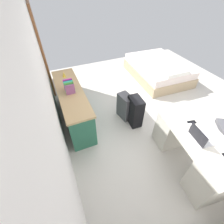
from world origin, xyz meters
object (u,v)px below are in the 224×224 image
at_px(suitcase_spare_grey, 125,107).
at_px(laptop, 200,137).
at_px(computer_mouse, 190,125).
at_px(figurine_small, 64,75).
at_px(suitcase_black, 135,111).
at_px(cell_phone_by_mouse, 192,122).
at_px(bed, 158,70).
at_px(desk, 192,150).
at_px(credenza, 73,105).

xyz_separation_m(suitcase_spare_grey, laptop, (-1.49, -0.38, 0.49)).
xyz_separation_m(computer_mouse, figurine_small, (2.17, 1.51, 0.08)).
bearing_deg(suitcase_black, laptop, -163.19).
height_order(suitcase_black, laptop, laptop).
relative_size(suitcase_black, cell_phone_by_mouse, 4.78).
xyz_separation_m(bed, computer_mouse, (-2.43, 1.25, 0.50)).
relative_size(desk, suitcase_spare_grey, 2.63).
height_order(credenza, cell_phone_by_mouse, credenza).
distance_m(credenza, laptop, 2.38).
distance_m(laptop, figurine_small, 2.81).
bearing_deg(laptop, credenza, 37.46).
relative_size(suitcase_spare_grey, figurine_small, 5.24).
distance_m(credenza, suitcase_black, 1.31).
xyz_separation_m(suitcase_black, computer_mouse, (-0.98, -0.37, 0.42)).
distance_m(bed, figurine_small, 2.83).
bearing_deg(bed, laptop, 153.77).
height_order(cell_phone_by_mouse, figurine_small, figurine_small).
distance_m(bed, suitcase_spare_grey, 2.08).
height_order(credenza, bed, credenza).
distance_m(credenza, cell_phone_by_mouse, 2.26).
bearing_deg(laptop, suitcase_spare_grey, 14.48).
relative_size(bed, cell_phone_by_mouse, 14.46).
bearing_deg(desk, computer_mouse, -1.64).
bearing_deg(credenza, desk, -140.70).
bearing_deg(cell_phone_by_mouse, credenza, 55.06).
bearing_deg(figurine_small, cell_phone_by_mouse, -143.40).
relative_size(bed, computer_mouse, 19.67).
height_order(desk, bed, desk).
relative_size(suitcase_spare_grey, cell_phone_by_mouse, 4.24).
bearing_deg(desk, laptop, 116.86).
relative_size(credenza, suitcase_spare_grey, 3.12).
xyz_separation_m(suitcase_black, laptop, (-1.23, -0.29, 0.45)).
xyz_separation_m(computer_mouse, cell_phone_by_mouse, (0.04, -0.07, -0.01)).
xyz_separation_m(suitcase_black, suitcase_spare_grey, (0.26, 0.09, -0.04)).
relative_size(suitcase_black, computer_mouse, 6.50).
bearing_deg(suitcase_black, suitcase_spare_grey, 23.74).
bearing_deg(suitcase_spare_grey, computer_mouse, -169.20).
height_order(bed, suitcase_spare_grey, bed).
bearing_deg(figurine_small, credenza, -179.84).
relative_size(laptop, cell_phone_by_mouse, 2.48).
height_order(computer_mouse, figurine_small, figurine_small).
bearing_deg(figurine_small, desk, -147.83).
bearing_deg(desk, credenza, 39.30).
bearing_deg(bed, cell_phone_by_mouse, 153.87).
relative_size(credenza, bed, 0.92).
xyz_separation_m(laptop, computer_mouse, (0.25, -0.08, -0.03)).
xyz_separation_m(desk, credenza, (1.83, 1.50, 0.00)).
xyz_separation_m(suitcase_spare_grey, computer_mouse, (-1.24, -0.46, 0.45)).
bearing_deg(bed, desk, 154.68).
height_order(desk, cell_phone_by_mouse, cell_phone_by_mouse).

